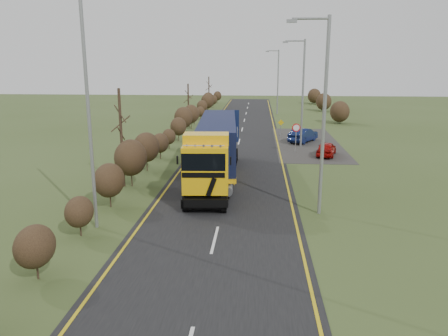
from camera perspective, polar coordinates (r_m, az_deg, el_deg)
ground at (r=23.05m, az=-0.23°, el=-5.48°), size 160.00×160.00×0.00m
road at (r=32.64m, az=1.20°, el=0.30°), size 8.00×120.00×0.02m
layby at (r=42.64m, az=10.75°, el=3.25°), size 6.00×18.00×0.02m
lane_markings at (r=32.33m, az=1.17°, el=0.21°), size 7.52×116.00×0.01m
hedgerow at (r=31.17m, az=-10.09°, el=2.48°), size 2.24×102.04×6.05m
lorry at (r=28.39m, az=-1.02°, el=2.87°), size 3.09×14.29×3.95m
car_red_hatchback at (r=36.93m, az=13.22°, el=2.44°), size 2.23×3.69×1.18m
car_blue_sedan at (r=42.93m, az=10.30°, el=4.25°), size 3.25×4.30×1.36m
streetlight_near at (r=21.88m, az=12.65°, el=7.56°), size 2.06×0.19×9.69m
streetlight_mid at (r=40.17m, az=10.10°, el=10.19°), size 2.02×0.19×9.51m
streetlight_far at (r=65.39m, az=6.96°, el=11.46°), size 1.97×0.19×9.26m
left_pole at (r=20.32m, az=-17.29°, el=7.16°), size 0.16×0.16×10.95m
speed_sign at (r=37.36m, az=9.39°, el=4.63°), size 0.70×0.10×2.54m
warning_board at (r=46.45m, az=7.43°, el=5.48°), size 0.65×0.11×1.70m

